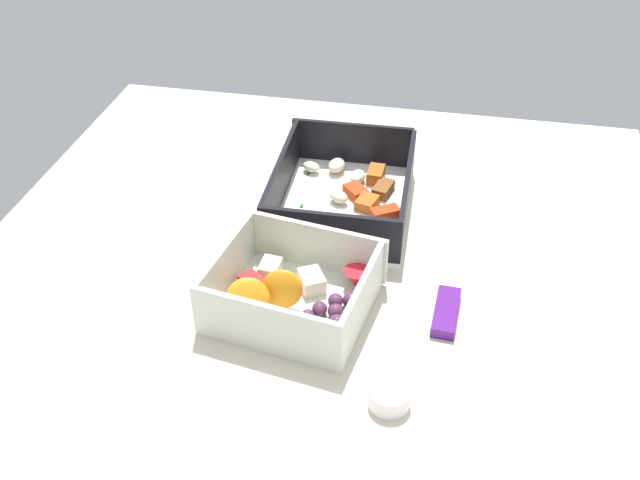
{
  "coord_description": "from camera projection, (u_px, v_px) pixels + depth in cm",
  "views": [
    {
      "loc": [
        62.83,
        12.34,
        54.05
      ],
      "look_at": [
        -1.85,
        -0.43,
        4.0
      ],
      "focal_mm": 40.91,
      "sensor_mm": 36.0,
      "label": 1
    }
  ],
  "objects": [
    {
      "name": "fruit_bowl",
      "position": [
        294.0,
        293.0,
        0.75
      ],
      "size": [
        16.32,
        17.62,
        6.21
      ],
      "rotation": [
        0.0,
        0.0,
        -0.16
      ],
      "color": "silver",
      "rests_on": "table_surface"
    },
    {
      "name": "pasta_container",
      "position": [
        344.0,
        195.0,
        0.9
      ],
      "size": [
        21.75,
        16.67,
        6.34
      ],
      "rotation": [
        0.0,
        0.0,
        0.02
      ],
      "color": "white",
      "rests_on": "table_surface"
    },
    {
      "name": "table_surface",
      "position": [
        321.0,
        271.0,
        0.83
      ],
      "size": [
        80.0,
        80.0,
        2.0
      ],
      "primitive_type": "cube",
      "color": "beige",
      "rests_on": "ground"
    },
    {
      "name": "paper_cup_liner",
      "position": [
        389.0,
        396.0,
        0.66
      ],
      "size": [
        3.91,
        3.91,
        1.94
      ],
      "primitive_type": "cylinder",
      "color": "white",
      "rests_on": "table_surface"
    },
    {
      "name": "candy_bar",
      "position": [
        446.0,
        312.0,
        0.75
      ],
      "size": [
        7.13,
        2.81,
        1.2
      ],
      "primitive_type": "cube",
      "rotation": [
        0.0,
        0.0,
        -0.06
      ],
      "color": "#51197A",
      "rests_on": "table_surface"
    }
  ]
}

